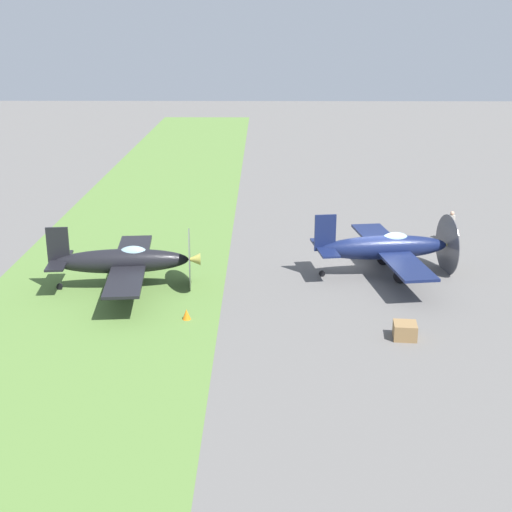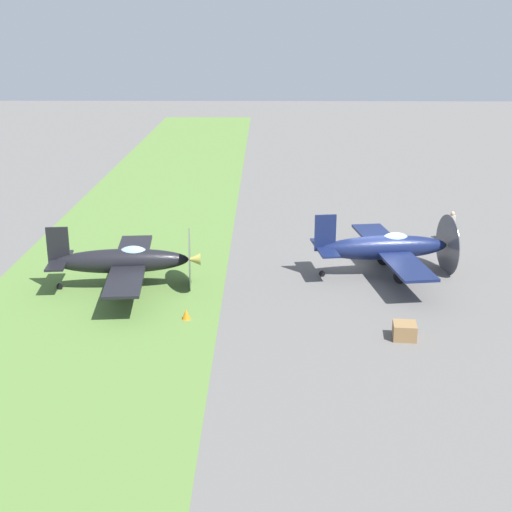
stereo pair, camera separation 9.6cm
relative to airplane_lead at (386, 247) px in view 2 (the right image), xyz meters
The scene contains 7 objects.
ground_plane 1.58m from the airplane_lead, 138.54° to the right, with size 160.00×160.00×0.00m, color #605E5B.
grass_verge 13.44m from the airplane_lead, 92.57° to the right, with size 120.00×11.00×0.01m, color #567A38.
airplane_lead is the anchor object (origin of this frame).
airplane_wingman 12.62m from the airplane_lead, 80.41° to the right, with size 8.86×7.02×3.15m.
ground_crew_mechanic 7.31m from the airplane_lead, 140.74° to the left, with size 0.62×0.38×1.73m.
supply_crate 7.70m from the airplane_lead, ahead, with size 0.90×0.90×0.64m, color olive.
runway_marker_cone 10.97m from the airplane_lead, 57.82° to the right, with size 0.36×0.36×0.44m, color orange.
Camera 2 is at (34.11, -5.41, 11.89)m, focal length 50.34 mm.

